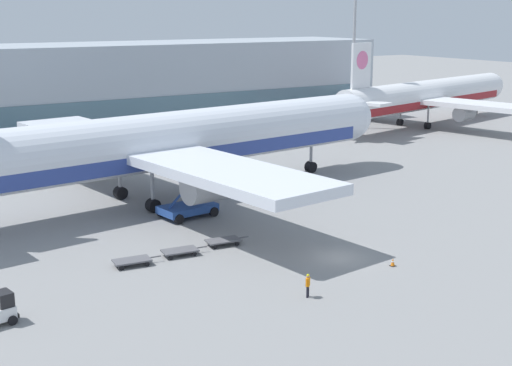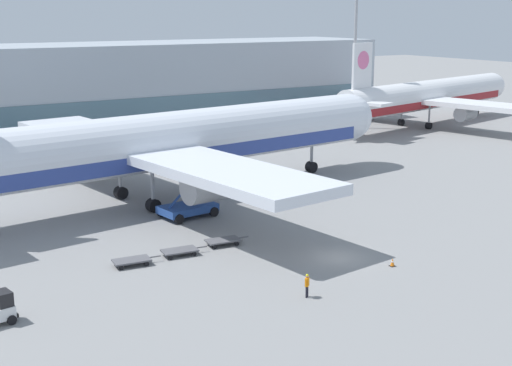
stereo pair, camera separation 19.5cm
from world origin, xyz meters
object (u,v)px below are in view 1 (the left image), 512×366
Objects in this scene: baggage_dolly_second at (180,251)px; traffic_cone_near at (393,262)px; baggage_dolly_third at (223,241)px; light_mast at (354,46)px; scissor_lift_loader at (187,196)px; airplane_main at (164,144)px; baggage_dolly_lead at (132,261)px; ground_crew_near at (308,284)px; airplane_distant at (424,96)px.

traffic_cone_near is (12.48, -10.85, -0.08)m from baggage_dolly_second.
baggage_dolly_second is 1.00× the size of baggage_dolly_third.
light_mast reaches higher than scissor_lift_loader.
airplane_main is 7.86m from scissor_lift_loader.
scissor_lift_loader is at bearing -145.46° from light_mast.
light_mast is 72.17m from baggage_dolly_lead.
traffic_cone_near is at bearing -84.19° from airplane_main.
airplane_main is (-46.46, -25.81, -7.61)m from light_mast.
light_mast is 14.01× the size of ground_crew_near.
airplane_main is at bearing -150.95° from light_mast.
traffic_cone_near is at bearing -127.37° from light_mast.
airplane_distant reaches higher than baggage_dolly_second.
baggage_dolly_second is at bearing 138.99° from traffic_cone_near.
baggage_dolly_second is at bearing -127.00° from scissor_lift_loader.
airplane_main reaches higher than ground_crew_near.
airplane_main is at bearing -133.45° from ground_crew_near.
traffic_cone_near is at bearing -149.09° from airplane_distant.
baggage_dolly_lead and baggage_dolly_third have the same top height.
baggage_dolly_second is at bearing -141.50° from light_mast.
traffic_cone_near is at bearing -34.15° from baggage_dolly_second.
scissor_lift_loader is at bearing -132.98° from ground_crew_near.
baggage_dolly_lead is 1.00× the size of baggage_dolly_second.
scissor_lift_loader reaches higher than baggage_dolly_second.
airplane_distant is 12.87× the size of baggage_dolly_third.
airplane_main is 1.20× the size of airplane_distant.
ground_crew_near is at bearing -102.76° from airplane_main.
baggage_dolly_second is 4.19m from baggage_dolly_third.
airplane_distant is 65.86m from scissor_lift_loader.
ground_crew_near is (3.42, -12.25, 0.58)m from baggage_dolly_second.
light_mast is at bearing 27.89° from scissor_lift_loader.
scissor_lift_loader is 13.75m from baggage_dolly_lead.
airplane_main reaches higher than baggage_dolly_third.
airplane_distant is at bearing 35.56° from baggage_dolly_lead.
airplane_distant is at bearing 18.75° from scissor_lift_loader.
scissor_lift_loader is at bearing 66.51° from baggage_dolly_second.
light_mast reaches higher than traffic_cone_near.
traffic_cone_near is at bearing 151.42° from ground_crew_near.
light_mast is at bearing 47.41° from baggage_dolly_third.
baggage_dolly_second is at bearing 8.33° from baggage_dolly_lead.
ground_crew_near is (-3.06, -28.56, -4.88)m from airplane_main.
airplane_distant is 78.94m from baggage_dolly_lead.
airplane_main is 18.38m from baggage_dolly_second.
baggage_dolly_lead is at bearing -95.52° from ground_crew_near.
airplane_distant reaches higher than scissor_lift_loader.
airplane_distant is 71.71m from traffic_cone_near.
ground_crew_near reaches higher than baggage_dolly_lead.
ground_crew_near is 9.19m from traffic_cone_near.
airplane_main is at bearing 102.45° from traffic_cone_near.
baggage_dolly_second is 2.27× the size of ground_crew_near.
scissor_lift_loader is 1.46× the size of baggage_dolly_lead.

